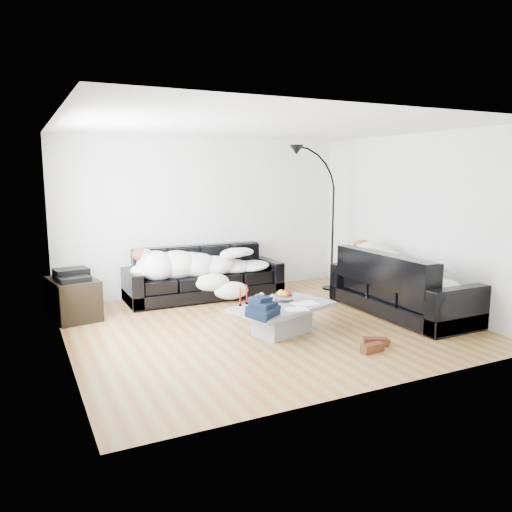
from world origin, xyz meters
name	(u,v)px	position (x,y,z in m)	size (l,w,h in m)	color
ground	(266,325)	(0.00, 0.00, 0.00)	(5.00, 5.00, 0.00)	brown
wall_back	(206,216)	(0.00, 2.25, 1.30)	(5.00, 0.02, 2.60)	silver
wall_left	(61,240)	(-2.50, 0.00, 1.30)	(0.02, 4.50, 2.60)	silver
wall_right	(413,221)	(2.50, 0.00, 1.30)	(0.02, 4.50, 2.60)	silver
ceiling	(266,126)	(0.00, 0.00, 2.60)	(5.00, 5.00, 0.00)	white
sofa_back	(204,273)	(-0.21, 1.79, 0.41)	(2.52, 0.87, 0.83)	black
sofa_right	(402,283)	(2.04, -0.34, 0.46)	(2.25, 0.96, 0.91)	black
sleeper_back	(205,260)	(-0.21, 1.74, 0.63)	(2.14, 0.74, 0.43)	white
sleeper_right	(403,269)	(2.04, -0.34, 0.66)	(1.93, 0.81, 0.47)	white
teal_cushion	(369,258)	(1.98, 0.36, 0.72)	(0.36, 0.30, 0.20)	#094440
coffee_table	(282,319)	(0.04, -0.39, 0.19)	(1.27, 0.74, 0.37)	#939699
fruit_bowl	(284,295)	(0.16, -0.21, 0.45)	(0.24, 0.24, 0.15)	white
wine_glass_a	(262,299)	(-0.20, -0.27, 0.45)	(0.07, 0.07, 0.16)	white
wine_glass_b	(257,302)	(-0.32, -0.40, 0.46)	(0.08, 0.08, 0.18)	white
wine_glass_c	(272,301)	(-0.13, -0.43, 0.46)	(0.07, 0.07, 0.17)	white
candle_left	(240,297)	(-0.46, -0.19, 0.49)	(0.04, 0.04, 0.23)	maroon
candle_right	(247,295)	(-0.34, -0.13, 0.49)	(0.04, 0.04, 0.24)	maroon
newspaper_a	(305,303)	(0.32, -0.46, 0.38)	(0.32, 0.25, 0.01)	silver
newspaper_b	(296,309)	(0.09, -0.65, 0.38)	(0.28, 0.20, 0.01)	silver
navy_jacket	(259,301)	(-0.44, -0.68, 0.55)	(0.38, 0.31, 0.19)	black
shoes	(374,345)	(0.71, -1.37, 0.06)	(0.49, 0.35, 0.11)	#472311
av_cabinet	(74,299)	(-2.27, 1.48, 0.28)	(0.57, 0.82, 0.57)	black
stereo	(72,274)	(-2.27, 1.48, 0.63)	(0.44, 0.34, 0.13)	black
floor_lamp	(333,228)	(2.01, 1.40, 1.09)	(0.79, 0.32, 2.17)	black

